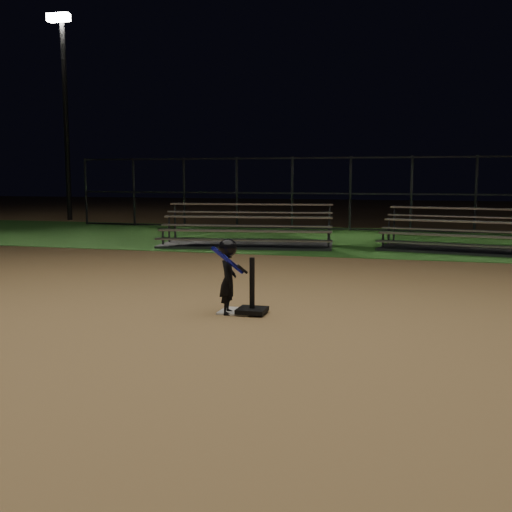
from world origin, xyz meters
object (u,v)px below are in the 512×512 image
Objects in this scene: batting_tee at (252,303)px; child_batter at (228,274)px; bleacher_left at (247,237)px; bleacher_right at (470,242)px; light_pole_left at (64,100)px; home_plate at (237,311)px.

batting_tee is 0.73× the size of child_batter.
child_batter is 0.22× the size of bleacher_left.
bleacher_left is at bearing -166.35° from bleacher_right.
light_pole_left is (-12.24, 15.00, 4.79)m from batting_tee.
child_batter is 8.98m from bleacher_right.
home_plate is at bearing -51.23° from light_pole_left.
child_batter reaches higher than home_plate.
batting_tee is 0.16× the size of bleacher_right.
child_batter is at bearing -168.13° from batting_tee.
light_pole_left is at bearing 29.03° from child_batter.
batting_tee is at bearing -81.16° from bleacher_left.
bleacher_left reaches higher than batting_tee.
home_plate is at bearing -41.57° from child_batter.
bleacher_right is at bearing 66.27° from home_plate.
child_batter is at bearing -51.66° from light_pole_left.
bleacher_right is at bearing -23.80° from light_pole_left.
light_pole_left is at bearing 166.46° from bleacher_right.
light_pole_left is at bearing 129.20° from batting_tee.
home_plate is 0.28m from batting_tee.
light_pole_left is (-9.91, 7.19, 4.72)m from bleacher_left.
bleacher_right is 0.55× the size of light_pole_left.
bleacher_left is 1.04× the size of bleacher_right.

